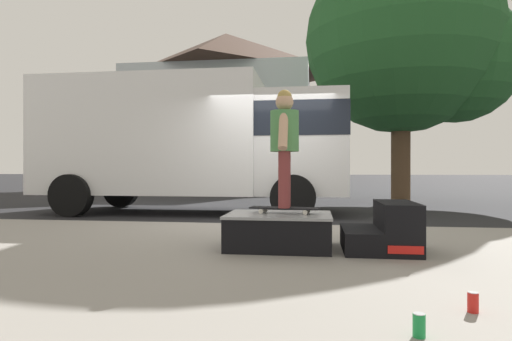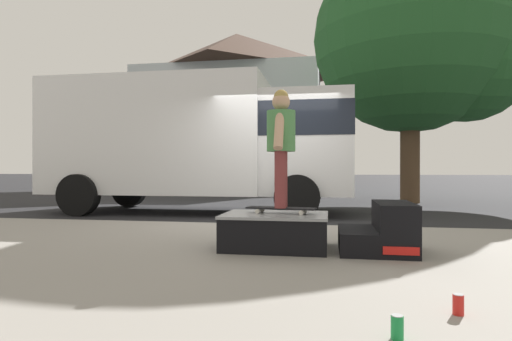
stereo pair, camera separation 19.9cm
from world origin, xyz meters
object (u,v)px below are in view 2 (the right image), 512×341
Objects in this scene: skateboard at (281,208)px; soda_can_b at (458,304)px; box_truck at (201,139)px; kicker_ramp at (383,231)px; street_tree_main at (422,42)px; skate_box at (275,230)px; skater_kid at (281,138)px; soda_can at (397,327)px.

skateboard is 2.41m from soda_can_b.
box_truck is (-2.40, 4.75, 1.14)m from skateboard.
kicker_ramp is 0.13× the size of box_truck.
kicker_ramp is at bearing -104.25° from street_tree_main.
box_truck reaches higher than kicker_ramp.
street_tree_main is at bearing 68.95° from skateboard.
soda_can_b is (1.31, -1.99, -0.38)m from skateboard.
skate_box is 10.14m from street_tree_main.
skater_kid is 2.85m from soda_can.
street_tree_main is (1.95, 10.45, 4.59)m from soda_can_b.
box_truck is (-2.40, 4.75, 0.34)m from skater_kid.
box_truck reaches higher than soda_can_b.
soda_can_b is 11.58m from street_tree_main.
skate_box is at bearing 179.98° from kicker_ramp.
skater_kid is at bearing 123.27° from soda_can_b.
skateboard is 6.36× the size of soda_can_b.
soda_can is at bearing -102.30° from street_tree_main.
kicker_ramp is 0.67× the size of skater_kid.
box_truck reaches higher than skater_kid.
skate_box is 2.39m from soda_can_b.
skateboard is at bearing 26.37° from skate_box.
street_tree_main reaches higher than soda_can.
soda_can is 12.06m from street_tree_main.
box_truck reaches higher than soda_can.
kicker_ramp is 1.12m from skateboard.
box_truck is at bearing 126.24° from kicker_ramp.
skater_kid is 9.68m from street_tree_main.
street_tree_main is at bearing 68.95° from skater_kid.
skateboard is at bearing 109.84° from soda_can.
skater_kid is 10.51× the size of soda_can_b.
soda_can_b is 0.02× the size of street_tree_main.
street_tree_main is (3.25, 8.46, 4.21)m from skateboard.
skater_kid is at bearing 26.37° from skate_box.
skateboard is 0.10× the size of street_tree_main.
box_truck is 0.89× the size of street_tree_main.
box_truck reaches higher than skateboard.
street_tree_main is at bearing 68.66° from skate_box.
box_truck is at bearing 116.84° from skateboard.
soda_can is 1.00× the size of soda_can_b.
soda_can is (0.88, -2.44, -0.38)m from skateboard.
box_truck is (-2.34, 4.78, 1.37)m from skate_box.
skateboard is 0.60× the size of skater_kid.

